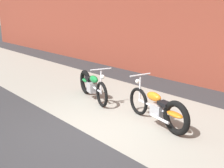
{
  "coord_description": "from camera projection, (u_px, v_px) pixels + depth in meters",
  "views": [
    {
      "loc": [
        4.18,
        -3.06,
        2.51
      ],
      "look_at": [
        -0.58,
        1.18,
        0.75
      ],
      "focal_mm": 43.64,
      "sensor_mm": 36.0,
      "label": 1
    }
  ],
  "objects": [
    {
      "name": "ground_plane",
      "position": [
        88.0,
        134.0,
        5.64
      ],
      "size": [
        80.0,
        80.0,
        0.0
      ],
      "primitive_type": "plane",
      "color": "#2D2D30"
    },
    {
      "name": "brick_building_wall",
      "position": [
        223.0,
        7.0,
        8.29
      ],
      "size": [
        36.0,
        0.5,
        5.15
      ],
      "primitive_type": "cube",
      "color": "brown",
      "rests_on": "ground"
    },
    {
      "name": "motorcycle_green",
      "position": [
        91.0,
        85.0,
        7.86
      ],
      "size": [
        1.95,
        0.82,
        1.03
      ],
      "rotation": [
        0.0,
        0.0,
        -0.3
      ],
      "color": "black",
      "rests_on": "ground"
    },
    {
      "name": "motorcycle_orange",
      "position": [
        160.0,
        109.0,
        5.95
      ],
      "size": [
        1.99,
        0.69,
        1.03
      ],
      "rotation": [
        0.0,
        0.0,
        2.95
      ],
      "color": "black",
      "rests_on": "ground"
    },
    {
      "name": "sidewalk_slab",
      "position": [
        144.0,
        113.0,
        6.76
      ],
      "size": [
        36.0,
        3.5,
        0.01
      ],
      "primitive_type": "cube",
      "color": "gray",
      "rests_on": "ground"
    }
  ]
}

